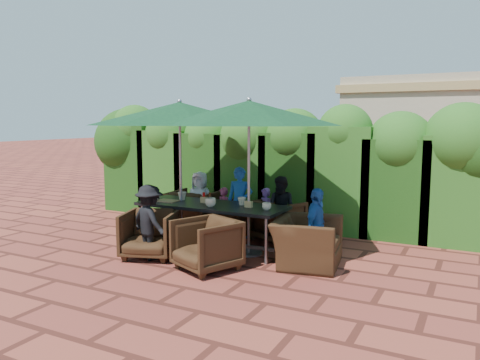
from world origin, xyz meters
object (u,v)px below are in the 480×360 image
at_px(umbrella_left, 180,114).
at_px(chair_far_mid, 240,216).
at_px(chair_far_right, 277,218).
at_px(dining_table, 211,208).
at_px(chair_near_left, 150,232).
at_px(chair_far_left, 194,209).
at_px(chair_near_right, 207,242).
at_px(chair_end_right, 307,234).
at_px(umbrella_right, 249,113).

distance_m(umbrella_left, chair_far_mid, 2.18).
distance_m(chair_far_mid, chair_far_right, 0.73).
distance_m(dining_table, chair_near_left, 1.08).
bearing_deg(chair_far_mid, dining_table, 112.53).
distance_m(dining_table, chair_far_right, 1.28).
xyz_separation_m(chair_far_left, chair_near_right, (1.45, -1.91, -0.03)).
distance_m(dining_table, chair_end_right, 1.70).
bearing_deg(umbrella_right, chair_near_left, -145.91).
distance_m(dining_table, umbrella_right, 1.68).
distance_m(chair_far_left, chair_far_right, 1.70).
height_order(dining_table, chair_far_mid, dining_table).
relative_size(chair_far_mid, chair_end_right, 0.69).
bearing_deg(umbrella_right, chair_end_right, -6.93).
bearing_deg(chair_far_left, umbrella_left, 106.27).
bearing_deg(dining_table, chair_end_right, -3.64).
height_order(chair_near_left, chair_near_right, chair_near_right).
distance_m(umbrella_left, chair_near_right, 2.36).
xyz_separation_m(dining_table, chair_far_mid, (0.01, 1.00, -0.31)).
bearing_deg(chair_far_left, dining_table, 131.69).
bearing_deg(dining_table, chair_far_mid, 89.27).
bearing_deg(chair_far_mid, umbrella_left, 79.98).
bearing_deg(chair_far_right, chair_near_right, 106.47).
bearing_deg(chair_end_right, chair_far_right, 31.34).
distance_m(chair_near_right, chair_end_right, 1.47).
relative_size(umbrella_left, chair_far_left, 3.44).
relative_size(chair_far_right, chair_end_right, 0.76).
bearing_deg(chair_near_right, dining_table, 140.83).
height_order(chair_far_right, chair_end_right, chair_end_right).
relative_size(chair_far_left, chair_far_right, 1.09).
relative_size(dining_table, umbrella_left, 0.83).
distance_m(dining_table, chair_far_left, 1.35).
xyz_separation_m(chair_far_right, chair_end_right, (0.94, -1.11, 0.06)).
height_order(chair_far_left, chair_near_left, chair_far_left).
xyz_separation_m(chair_far_right, chair_near_right, (-0.25, -1.98, 0.00)).
xyz_separation_m(chair_far_left, chair_near_left, (0.35, -1.78, -0.03)).
relative_size(dining_table, chair_near_right, 3.09).
xyz_separation_m(umbrella_left, chair_far_right, (1.37, 0.97, -1.82)).
relative_size(chair_far_left, chair_near_left, 1.08).
xyz_separation_m(chair_far_mid, chair_near_left, (-0.62, -1.85, 0.04)).
bearing_deg(umbrella_left, chair_near_left, -88.88).
height_order(umbrella_right, chair_far_mid, umbrella_right).
xyz_separation_m(umbrella_right, chair_far_left, (-1.63, 0.91, -1.78)).
relative_size(umbrella_left, chair_near_right, 3.72).
bearing_deg(dining_table, umbrella_left, 177.00).
relative_size(chair_far_right, chair_near_right, 0.99).
distance_m(chair_far_right, chair_near_right, 2.00).
relative_size(dining_table, chair_near_left, 3.10).
bearing_deg(chair_near_left, chair_end_right, -1.14).
bearing_deg(chair_far_right, chair_end_right, 153.59).
distance_m(umbrella_right, chair_end_right, 2.03).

